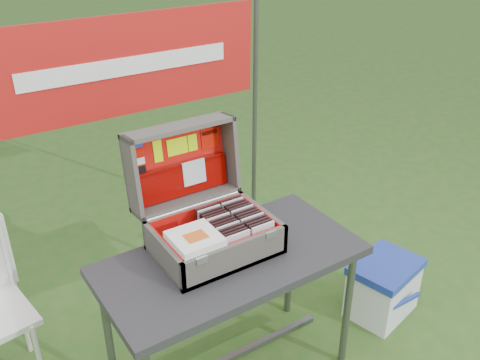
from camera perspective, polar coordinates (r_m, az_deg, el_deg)
table at (r=2.59m, az=-0.90°, el=-14.66°), size 1.16×0.59×0.72m
table_top at (r=2.37m, az=-0.97°, el=-8.57°), size 1.16×0.59×0.04m
table_leg_fr at (r=2.71m, az=11.36°, el=-13.44°), size 0.04×0.04×0.68m
table_leg_bl at (r=2.61m, az=-13.84°, el=-15.90°), size 0.04×0.04×0.68m
table_leg_br at (r=2.98m, az=5.30°, el=-8.70°), size 0.04×0.04×0.68m
table_brace at (r=2.76m, az=-0.87°, el=-18.36°), size 1.01×0.03×0.03m
suitcase at (r=2.31m, az=-3.54°, el=-1.75°), size 0.52×0.53×0.50m
suitcase_base_bottom at (r=2.39m, az=-2.66°, el=-7.33°), size 0.52×0.37×0.02m
suitcase_base_wall_front at (r=2.23m, az=-0.39°, el=-8.28°), size 0.52×0.02×0.14m
suitcase_base_wall_back at (r=2.49m, az=-4.74°, el=-4.24°), size 0.52×0.02×0.14m
suitcase_base_wall_left at (r=2.27m, az=-8.18°, el=-8.01°), size 0.02×0.37×0.14m
suitcase_base_wall_right at (r=2.47m, az=2.31°, el=-4.40°), size 0.02×0.37×0.14m
suitcase_liner_floor at (r=2.38m, az=-2.67°, el=-7.07°), size 0.48×0.33×0.01m
suitcase_latch_left at (r=2.12m, az=-4.09°, el=-8.54°), size 0.05×0.01×0.03m
suitcase_latch_right at (r=2.27m, az=3.31°, el=-5.83°), size 0.05×0.01×0.03m
suitcase_hinge at (r=2.46m, az=-4.92°, el=-2.76°), size 0.47×0.02×0.02m
suitcase_lid_back at (r=2.50m, az=-6.71°, el=2.05°), size 0.52×0.06×0.37m
suitcase_lid_rim_far at (r=2.39m, az=-6.54°, el=5.62°), size 0.52×0.14×0.04m
suitcase_lid_rim_near at (r=2.51m, az=-5.68°, el=-2.03°), size 0.52×0.14×0.04m
suitcase_lid_rim_left at (r=2.36m, az=-11.47°, el=0.23°), size 0.02×0.18×0.38m
suitcase_lid_rim_right at (r=2.55m, az=-1.13°, el=3.05°), size 0.02×0.18×0.38m
suitcase_lid_liner at (r=2.48m, az=-6.58°, el=1.98°), size 0.47×0.04×0.32m
suitcase_liner_wall_front at (r=2.24m, az=-0.58°, el=-7.90°), size 0.48×0.01×0.12m
suitcase_liner_wall_back at (r=2.47m, az=-4.60°, el=-4.18°), size 0.48×0.01×0.12m
suitcase_liner_wall_left at (r=2.26m, az=-7.90°, el=-7.70°), size 0.01×0.33×0.12m
suitcase_liner_wall_right at (r=2.46m, az=2.06°, el=-4.29°), size 0.01×0.33×0.12m
suitcase_lid_pocket at (r=2.50m, az=-6.17°, el=0.03°), size 0.46×0.05×0.15m
suitcase_pocket_edge at (r=2.47m, az=-6.29°, el=1.57°), size 0.45×0.02×0.02m
suitcase_pocket_cd at (r=2.50m, az=-4.92°, el=0.82°), size 0.12×0.02×0.12m
lid_sticker_cc_a at (r=2.37m, az=-10.94°, el=3.77°), size 0.05×0.01×0.03m
lid_sticker_cc_b at (r=2.38m, az=-10.81°, el=2.86°), size 0.05×0.01×0.03m
lid_sticker_cc_c at (r=2.40m, az=-10.69°, el=1.96°), size 0.05×0.01×0.03m
lid_sticker_cc_d at (r=2.41m, az=-10.56°, el=1.07°), size 0.05×0.01×0.03m
lid_card_neon_tall at (r=2.42m, az=-8.76°, el=3.04°), size 0.04×0.02×0.10m
lid_card_neon_main at (r=2.46m, az=-6.70°, el=3.57°), size 0.10×0.01×0.08m
lid_card_neon_small at (r=2.49m, az=-5.08°, el=3.99°), size 0.05×0.01×0.08m
lid_sticker_band at (r=2.53m, az=-3.23°, el=4.46°), size 0.09×0.01×0.09m
lid_sticker_band_bar at (r=2.52m, az=-3.29°, el=5.11°), size 0.08×0.01×0.02m
cd_left_0 at (r=2.26m, az=-0.18°, el=-7.11°), size 0.11×0.01×0.13m
cd_left_1 at (r=2.27m, az=-0.46°, el=-6.86°), size 0.11×0.01×0.13m
cd_left_2 at (r=2.29m, az=-0.73°, el=-6.61°), size 0.11×0.01×0.13m
cd_left_3 at (r=2.30m, az=-1.01°, el=-6.37°), size 0.11×0.01×0.13m
cd_left_4 at (r=2.32m, az=-1.27°, el=-6.13°), size 0.11×0.01×0.13m
cd_left_5 at (r=2.33m, az=-1.54°, el=-5.90°), size 0.11×0.01×0.13m
cd_left_6 at (r=2.34m, az=-1.80°, el=-5.66°), size 0.11×0.01×0.13m
cd_left_7 at (r=2.36m, az=-2.06°, el=-5.43°), size 0.11×0.01×0.13m
cd_left_8 at (r=2.37m, az=-2.31°, el=-5.20°), size 0.11×0.01×0.13m
cd_left_9 at (r=2.39m, az=-2.56°, el=-4.98°), size 0.11×0.01×0.13m
cd_left_10 at (r=2.40m, az=-2.81°, el=-4.75°), size 0.11×0.01×0.13m
cd_left_11 at (r=2.42m, az=-3.05°, el=-4.53°), size 0.11×0.01×0.13m
cd_left_12 at (r=2.43m, az=-3.29°, el=-4.32°), size 0.11×0.01×0.13m
cd_left_13 at (r=2.45m, az=-3.53°, el=-4.10°), size 0.11×0.01×0.13m
cd_right_0 at (r=2.32m, az=2.44°, el=-6.14°), size 0.11×0.01×0.13m
cd_right_1 at (r=2.33m, az=2.15°, el=-5.90°), size 0.11×0.01×0.13m
cd_right_2 at (r=2.34m, az=1.87°, el=-5.67°), size 0.11×0.01×0.13m
cd_right_3 at (r=2.36m, az=1.58°, el=-5.44°), size 0.11×0.01×0.13m
cd_right_4 at (r=2.37m, az=1.31°, el=-5.22°), size 0.11×0.01×0.13m
cd_right_5 at (r=2.39m, az=1.03°, el=-4.99°), size 0.11×0.01×0.13m
cd_right_6 at (r=2.40m, az=0.76°, el=-4.77°), size 0.11×0.01×0.13m
cd_right_7 at (r=2.41m, az=0.49°, el=-4.55°), size 0.11×0.01×0.13m
cd_right_8 at (r=2.43m, az=0.23°, el=-4.33°), size 0.11×0.01×0.13m
cd_right_9 at (r=2.44m, az=-0.03°, el=-4.12°), size 0.11×0.01×0.13m
cd_right_10 at (r=2.46m, az=-0.29°, el=-3.91°), size 0.11×0.01×0.13m
cd_right_11 at (r=2.47m, az=-0.54°, el=-3.70°), size 0.11×0.01×0.13m
cd_right_12 at (r=2.49m, az=-0.79°, el=-3.49°), size 0.11×0.01×0.13m
cd_right_13 at (r=2.50m, az=-1.04°, el=-3.29°), size 0.11×0.01×0.13m
songbook_0 at (r=2.21m, az=-4.83°, el=-6.50°), size 0.19×0.19×0.00m
songbook_1 at (r=2.21m, az=-4.84°, el=-6.40°), size 0.19×0.19×0.00m
songbook_2 at (r=2.21m, az=-4.84°, el=-6.29°), size 0.19×0.19×0.00m
songbook_3 at (r=2.20m, az=-4.85°, el=-6.18°), size 0.19×0.19×0.00m
songbook_4 at (r=2.20m, az=-4.85°, el=-6.07°), size 0.19×0.19×0.00m
songbook_5 at (r=2.20m, az=-4.86°, el=-5.96°), size 0.19×0.19×0.00m
songbook_graphic at (r=2.19m, az=-4.74°, el=-6.00°), size 0.09×0.07×0.00m
cooler at (r=3.17m, az=15.00°, el=-11.03°), size 0.44×0.38×0.34m
cooler_body at (r=3.18m, az=14.95°, el=-11.36°), size 0.42×0.35×0.29m
cooler_lid at (r=3.08m, az=15.34°, el=-8.90°), size 0.44×0.38×0.05m
cooler_handle at (r=3.08m, az=17.15°, el=-12.26°), size 0.23×0.02×0.02m
chair_leg_fr at (r=2.78m, az=-20.60°, el=-17.52°), size 0.02×0.02×0.41m
chair_leg_br at (r=3.02m, az=-22.10°, el=-13.69°), size 0.02×0.02×0.41m
chair_upright_right at (r=2.80m, az=-23.65°, el=-7.25°), size 0.02×0.02×0.39m
cardboard_box at (r=3.32m, az=4.46°, el=-7.25°), size 0.40×0.20×0.41m
banner_post_right at (r=3.56m, az=1.59°, el=7.21°), size 0.03×0.03×1.70m
banner at (r=3.04m, az=-11.86°, el=11.87°), size 1.60×0.02×0.55m
banner_text at (r=3.03m, az=-11.77°, el=11.82°), size 1.20×0.00×0.10m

